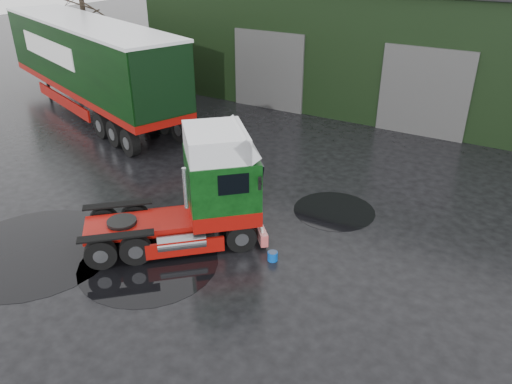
% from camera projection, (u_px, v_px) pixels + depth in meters
% --- Properties ---
extents(ground, '(100.00, 100.00, 0.00)m').
position_uv_depth(ground, '(211.00, 280.00, 13.51)').
color(ground, black).
extents(warehouse, '(32.40, 12.40, 6.30)m').
position_uv_depth(warehouse, '(455.00, 44.00, 26.48)').
color(warehouse, black).
rests_on(warehouse, ground).
extents(hero_tractor, '(5.82, 5.64, 3.54)m').
position_uv_depth(hero_tractor, '(167.00, 190.00, 14.40)').
color(hero_tractor, black).
rests_on(hero_tractor, ground).
extents(trailer_left, '(15.17, 8.04, 4.67)m').
position_uv_depth(trailer_left, '(90.00, 68.00, 25.11)').
color(trailer_left, silver).
rests_on(trailer_left, ground).
extents(wash_bucket, '(0.35, 0.35, 0.27)m').
position_uv_depth(wash_bucket, '(273.00, 256.00, 14.27)').
color(wash_bucket, '#0743AB').
rests_on(wash_bucket, ground).
extents(tree_left, '(4.40, 4.40, 8.50)m').
position_uv_depth(tree_left, '(84.00, 15.00, 28.39)').
color(tree_left, black).
rests_on(tree_left, ground).
extents(puddle_0, '(3.96, 3.96, 0.01)m').
position_uv_depth(puddle_0, '(149.00, 263.00, 14.19)').
color(puddle_0, black).
rests_on(puddle_0, ground).
extents(puddle_1, '(2.75, 2.75, 0.01)m').
position_uv_depth(puddle_1, '(334.00, 211.00, 16.90)').
color(puddle_1, black).
rests_on(puddle_1, ground).
extents(puddle_2, '(4.90, 4.90, 0.01)m').
position_uv_depth(puddle_2, '(34.00, 251.00, 14.76)').
color(puddle_2, black).
rests_on(puddle_2, ground).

